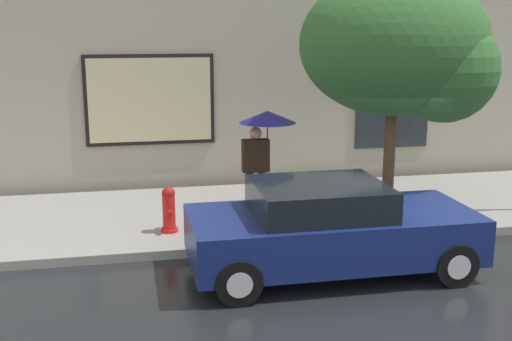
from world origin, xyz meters
name	(u,v)px	position (x,y,z in m)	size (l,w,h in m)	color
ground_plane	(380,267)	(0.00, 0.00, 0.00)	(60.00, 60.00, 0.00)	black
sidewalk	(322,209)	(0.00, 3.00, 0.07)	(20.00, 4.00, 0.15)	gray
building_facade	(291,32)	(-0.02, 5.50, 3.48)	(20.00, 0.67, 7.00)	#B2A893
parked_car	(329,229)	(-0.85, -0.02, 0.69)	(4.23, 1.92, 1.39)	navy
fire_hydrant	(169,210)	(-3.08, 1.96, 0.54)	(0.30, 0.44, 0.80)	red
pedestrian_with_umbrella	(264,132)	(-1.28, 2.60, 1.73)	(1.04, 1.04, 1.97)	black
street_tree	(405,49)	(0.99, 1.70, 3.23)	(3.31, 2.81, 4.41)	#4C3823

